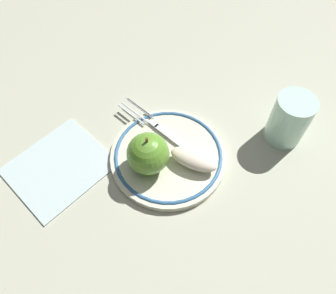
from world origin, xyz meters
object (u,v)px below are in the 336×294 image
(plate, at_px, (168,156))
(drinking_glass, at_px, (289,120))
(apple_slice_front, at_px, (194,159))
(fork, at_px, (163,131))
(napkin_folded, at_px, (59,167))
(apple_red_whole, at_px, (148,154))

(plate, distance_m, drinking_glass, 0.21)
(plate, distance_m, apple_slice_front, 0.05)
(fork, relative_size, drinking_glass, 2.01)
(plate, distance_m, fork, 0.05)
(fork, bearing_deg, plate, 142.74)
(napkin_folded, bearing_deg, drinking_glass, 161.57)
(plate, xyz_separation_m, apple_red_whole, (0.04, 0.00, 0.04))
(apple_red_whole, relative_size, drinking_glass, 0.82)
(fork, bearing_deg, apple_red_whole, 113.40)
(apple_red_whole, xyz_separation_m, napkin_folded, (0.13, -0.07, -0.05))
(plate, bearing_deg, apple_red_whole, 5.90)
(apple_slice_front, xyz_separation_m, napkin_folded, (0.19, -0.10, -0.03))
(fork, height_order, napkin_folded, fork)
(drinking_glass, bearing_deg, apple_red_whole, -11.59)
(apple_red_whole, bearing_deg, drinking_glass, 168.41)
(apple_slice_front, distance_m, fork, 0.08)
(apple_red_whole, xyz_separation_m, drinking_glass, (-0.23, 0.05, -0.00))
(plate, xyz_separation_m, apple_slice_front, (-0.03, 0.04, 0.02))
(apple_slice_front, bearing_deg, fork, 152.75)
(apple_slice_front, height_order, drinking_glass, drinking_glass)
(apple_slice_front, bearing_deg, napkin_folded, -155.53)
(apple_slice_front, bearing_deg, apple_red_whole, -153.26)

